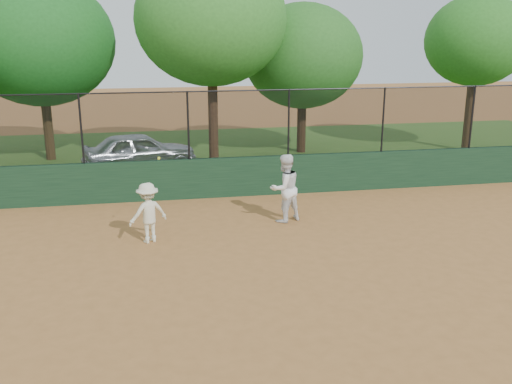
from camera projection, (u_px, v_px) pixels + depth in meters
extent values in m
plane|color=#A66A35|center=(237.00, 280.00, 11.56)|extent=(80.00, 80.00, 0.00)
cube|color=#1B3D23|center=(207.00, 178.00, 17.07)|extent=(26.00, 0.20, 1.20)
cube|color=#2F551A|center=(192.00, 155.00, 22.90)|extent=(36.00, 12.00, 0.01)
imported|color=silver|center=(140.00, 151.00, 20.44)|extent=(4.27, 2.53, 1.36)
imported|color=white|center=(285.00, 188.00, 14.88)|extent=(1.07, 0.97, 1.80)
imported|color=beige|center=(148.00, 213.00, 13.45)|extent=(1.08, 0.87, 1.46)
sphere|color=#C4DA30|center=(159.00, 158.00, 12.94)|extent=(0.07, 0.07, 0.07)
cube|color=black|center=(205.00, 125.00, 16.62)|extent=(26.00, 0.02, 2.00)
cylinder|color=black|center=(205.00, 91.00, 16.35)|extent=(26.00, 0.04, 0.04)
cylinder|color=black|center=(81.00, 129.00, 16.01)|extent=(0.06, 0.06, 2.00)
cylinder|color=black|center=(188.00, 126.00, 16.54)|extent=(0.06, 0.06, 2.00)
cylinder|color=black|center=(289.00, 123.00, 17.06)|extent=(0.06, 0.06, 2.00)
cylinder|color=black|center=(383.00, 120.00, 17.59)|extent=(0.06, 0.06, 2.00)
cylinder|color=black|center=(472.00, 117.00, 18.11)|extent=(0.06, 0.06, 2.00)
cylinder|color=#473118|center=(48.00, 130.00, 21.93)|extent=(0.36, 0.36, 2.33)
ellipsoid|color=#19561B|center=(39.00, 41.00, 21.02)|extent=(5.50, 5.00, 4.75)
cylinder|color=#482C19|center=(213.00, 123.00, 20.98)|extent=(0.36, 0.36, 3.14)
ellipsoid|color=#2D6F23|center=(211.00, 20.00, 19.97)|extent=(5.36, 4.87, 4.63)
cylinder|color=#3A2313|center=(301.00, 128.00, 23.29)|extent=(0.36, 0.36, 2.03)
ellipsoid|color=#255B1D|center=(303.00, 56.00, 22.50)|extent=(4.76, 4.33, 4.11)
cylinder|color=#422B17|center=(469.00, 117.00, 23.43)|extent=(0.36, 0.36, 2.86)
ellipsoid|color=#24631C|center=(477.00, 41.00, 22.60)|extent=(4.13, 3.76, 3.57)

